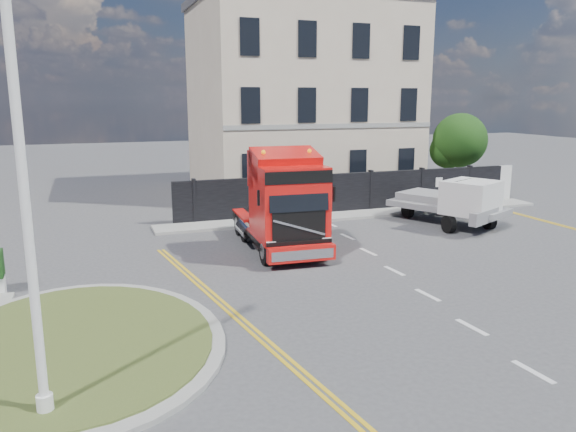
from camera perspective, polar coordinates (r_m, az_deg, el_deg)
name	(u,v)px	position (r m, az deg, el deg)	size (l,w,h in m)	color
ground	(308,277)	(18.27, 2.05, -6.19)	(120.00, 120.00, 0.00)	#424244
traffic_island	(77,343)	(14.27, -20.65, -11.98)	(6.80, 6.80, 0.17)	gray
hoarding_fence	(362,192)	(28.68, 7.56, 2.43)	(18.80, 0.25, 2.00)	black
georgian_building	(300,96)	(34.92, 1.20, 12.08)	(12.30, 10.30, 12.80)	beige
tree	(457,143)	(35.18, 16.80, 7.13)	(3.20, 3.20, 4.80)	#382619
pavement_far	(360,214)	(27.82, 7.35, 0.17)	(20.00, 1.60, 0.12)	gray
truck	(284,208)	(20.67, -0.41, 0.82)	(2.70, 6.44, 3.79)	black
flatbed_pickup	(461,202)	(25.91, 17.19, 1.40)	(4.22, 5.82, 2.20)	slate
lamppost_island	(26,207)	(10.32, -25.10, 0.83)	(0.23, 0.46, 7.48)	white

